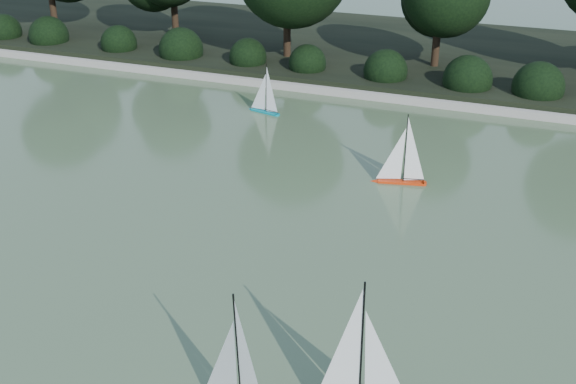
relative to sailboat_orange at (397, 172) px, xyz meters
The scene contains 6 objects.
ground 4.74m from the sailboat_orange, 110.67° to the right, with size 80.00×80.00×0.00m, color #384A2C.
pond_coping 4.86m from the sailboat_orange, 110.12° to the left, with size 40.00×0.35×0.18m, color gray.
far_bank 8.73m from the sailboat_orange, 101.05° to the left, with size 40.00×8.00×0.30m, color black.
shrub_hedge 5.72m from the sailboat_orange, 107.02° to the left, with size 29.10×1.10×1.10m.
sailboat_orange is the anchor object (origin of this frame).
sailboat_teal 4.66m from the sailboat_orange, 144.81° to the left, with size 0.89×0.34×1.22m.
Camera 1 is at (4.16, -7.43, 5.55)m, focal length 45.00 mm.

